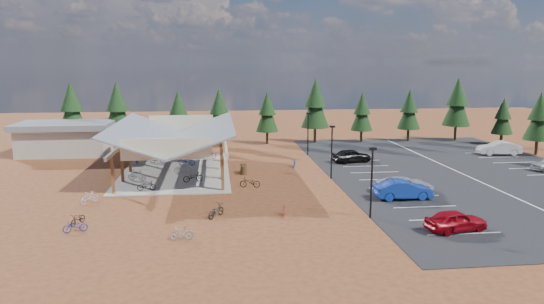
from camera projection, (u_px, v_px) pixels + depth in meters
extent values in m
plane|color=#582617|center=(282.00, 185.00, 43.98)|extent=(140.00, 140.00, 0.00)
cube|color=black|center=(459.00, 173.00, 48.99)|extent=(27.00, 44.00, 0.04)
cube|color=gray|center=(177.00, 171.00, 49.68)|extent=(10.60, 18.60, 0.10)
cube|color=brown|center=(113.00, 176.00, 40.67)|extent=(0.25, 0.25, 3.00)
cube|color=brown|center=(122.00, 166.00, 44.77)|extent=(0.25, 0.25, 3.00)
cube|color=brown|center=(130.00, 157.00, 48.87)|extent=(0.25, 0.25, 3.00)
cube|color=brown|center=(136.00, 150.00, 52.98)|extent=(0.25, 0.25, 3.00)
cube|color=brown|center=(142.00, 143.00, 57.08)|extent=(0.25, 0.25, 3.00)
cube|color=brown|center=(223.00, 173.00, 41.71)|extent=(0.25, 0.25, 3.00)
cube|color=brown|center=(222.00, 163.00, 45.81)|extent=(0.25, 0.25, 3.00)
cube|color=brown|center=(221.00, 155.00, 49.91)|extent=(0.25, 0.25, 3.00)
cube|color=brown|center=(221.00, 148.00, 54.02)|extent=(0.25, 0.25, 3.00)
cube|color=brown|center=(220.00, 142.00, 58.12)|extent=(0.25, 0.25, 3.00)
cube|color=beige|center=(125.00, 142.00, 48.56)|extent=(0.22, 18.00, 0.35)
cube|color=beige|center=(225.00, 141.00, 49.69)|extent=(0.22, 18.00, 0.35)
cube|color=slate|center=(146.00, 133.00, 48.63)|extent=(5.85, 19.40, 2.13)
cube|color=slate|center=(204.00, 132.00, 49.28)|extent=(5.85, 19.40, 2.13)
cube|color=beige|center=(167.00, 149.00, 40.18)|extent=(7.50, 0.15, 1.80)
cube|color=beige|center=(181.00, 123.00, 57.77)|extent=(7.50, 0.15, 1.80)
cube|color=#ADA593|center=(66.00, 141.00, 58.56)|extent=(10.00, 6.00, 3.20)
cube|color=slate|center=(65.00, 125.00, 58.20)|extent=(11.00, 7.00, 0.70)
cylinder|color=black|center=(371.00, 184.00, 34.32)|extent=(0.14, 0.14, 5.00)
cube|color=black|center=(373.00, 149.00, 33.86)|extent=(0.50, 0.25, 0.18)
cylinder|color=black|center=(332.00, 153.00, 46.04)|extent=(0.14, 0.14, 5.00)
cube|color=black|center=(332.00, 127.00, 45.58)|extent=(0.50, 0.25, 0.18)
cylinder|color=black|center=(308.00, 135.00, 57.76)|extent=(0.14, 0.14, 5.00)
cube|color=black|center=(308.00, 113.00, 57.30)|extent=(0.50, 0.25, 0.18)
cylinder|color=#402D17|center=(244.00, 170.00, 48.07)|extent=(0.60, 0.60, 0.90)
cylinder|color=#402D17|center=(243.00, 168.00, 48.97)|extent=(0.60, 0.60, 0.90)
cylinder|color=#382314|center=(74.00, 140.00, 62.91)|extent=(0.36, 0.36, 2.11)
cone|color=black|center=(72.00, 113.00, 62.26)|extent=(3.71, 3.71, 5.05)
cone|color=black|center=(71.00, 96.00, 61.88)|extent=(2.86, 2.86, 3.79)
cylinder|color=#382314|center=(119.00, 141.00, 62.51)|extent=(0.36, 0.36, 2.12)
cone|color=black|center=(118.00, 113.00, 61.85)|extent=(3.72, 3.72, 5.08)
cone|color=black|center=(117.00, 96.00, 61.47)|extent=(2.88, 2.88, 3.81)
cylinder|color=#382314|center=(179.00, 141.00, 63.40)|extent=(0.36, 0.36, 1.83)
cone|color=black|center=(179.00, 117.00, 62.83)|extent=(3.22, 3.22, 4.39)
cone|color=black|center=(178.00, 103.00, 62.50)|extent=(2.49, 2.49, 3.29)
cylinder|color=#382314|center=(220.00, 140.00, 63.90)|extent=(0.36, 0.36, 1.88)
cone|color=black|center=(219.00, 116.00, 63.32)|extent=(3.31, 3.31, 4.52)
cone|color=black|center=(219.00, 101.00, 62.97)|extent=(2.56, 2.56, 3.39)
cylinder|color=#382314|center=(267.00, 138.00, 66.21)|extent=(0.36, 0.36, 1.75)
cone|color=black|center=(267.00, 116.00, 65.66)|extent=(3.08, 3.08, 4.19)
cone|color=black|center=(267.00, 103.00, 65.35)|extent=(2.38, 2.38, 3.15)
cylinder|color=#382314|center=(315.00, 135.00, 67.06)|extent=(0.36, 0.36, 2.17)
cone|color=black|center=(315.00, 109.00, 66.39)|extent=(3.81, 3.81, 5.20)
cone|color=black|center=(316.00, 93.00, 65.99)|extent=(2.95, 2.95, 3.90)
cylinder|color=#382314|center=(361.00, 136.00, 67.44)|extent=(0.36, 0.36, 1.72)
cone|color=black|center=(362.00, 115.00, 66.91)|extent=(3.03, 3.03, 4.14)
cone|color=black|center=(362.00, 103.00, 66.60)|extent=(2.34, 2.34, 3.10)
cylinder|color=#382314|center=(408.00, 135.00, 68.42)|extent=(0.36, 0.36, 1.80)
cone|color=black|center=(409.00, 113.00, 67.87)|extent=(3.16, 3.16, 4.32)
cone|color=black|center=(410.00, 101.00, 67.54)|extent=(2.45, 2.45, 3.24)
cylinder|color=#382314|center=(455.00, 133.00, 68.92)|extent=(0.36, 0.36, 2.19)
cone|color=black|center=(457.00, 107.00, 68.24)|extent=(3.85, 3.85, 5.25)
cone|color=black|center=(458.00, 91.00, 67.84)|extent=(2.97, 2.97, 3.94)
cylinder|color=#382314|center=(536.00, 147.00, 58.30)|extent=(0.36, 0.36, 1.84)
cone|color=black|center=(539.00, 121.00, 57.73)|extent=(3.25, 3.25, 4.43)
cone|color=black|center=(540.00, 106.00, 57.39)|extent=(2.51, 2.51, 3.32)
cylinder|color=#382314|center=(501.00, 140.00, 65.11)|extent=(0.36, 0.36, 1.56)
cone|color=black|center=(503.00, 120.00, 64.63)|extent=(2.75, 2.75, 3.75)
cone|color=black|center=(504.00, 108.00, 64.34)|extent=(2.12, 2.12, 2.81)
imported|color=black|center=(147.00, 186.00, 41.75)|extent=(1.62, 0.60, 0.84)
imported|color=#919598|center=(137.00, 175.00, 45.17)|extent=(1.87, 1.04, 1.08)
imported|color=navy|center=(158.00, 159.00, 53.09)|extent=(1.72, 0.75, 0.88)
imported|color=maroon|center=(175.00, 153.00, 56.07)|extent=(1.92, 0.88, 1.12)
imported|color=black|center=(193.00, 177.00, 44.75)|extent=(1.93, 1.06, 0.96)
imported|color=#9BA0A3|center=(183.00, 168.00, 48.20)|extent=(1.76, 0.67, 1.03)
imported|color=navy|center=(187.00, 161.00, 51.95)|extent=(1.98, 1.17, 0.98)
imported|color=#9B260D|center=(209.00, 155.00, 55.22)|extent=(1.79, 0.69, 1.05)
imported|color=black|center=(78.00, 219.00, 33.22)|extent=(1.04, 1.66, 0.82)
imported|color=#9D9FA5|center=(89.00, 198.00, 38.30)|extent=(1.35, 1.44, 0.93)
imported|color=navy|center=(75.00, 226.00, 31.79)|extent=(1.63, 0.97, 0.81)
imported|color=maroon|center=(284.00, 210.00, 35.01)|extent=(0.69, 1.63, 0.95)
imported|color=black|center=(216.00, 211.00, 34.78)|extent=(1.57, 1.90, 0.97)
imported|color=gray|center=(182.00, 233.00, 30.39)|extent=(1.52, 0.55, 0.89)
imported|color=navy|center=(294.00, 163.00, 51.65)|extent=(0.97, 1.83, 0.91)
imported|color=black|center=(250.00, 182.00, 43.12)|extent=(1.90, 0.97, 0.95)
imported|color=maroon|center=(456.00, 221.00, 31.86)|extent=(4.34, 2.31, 1.40)
imported|color=navy|center=(403.00, 190.00, 39.35)|extent=(4.68, 1.64, 1.54)
imported|color=#A1A2A9|center=(405.00, 185.00, 41.27)|extent=(4.94, 2.37, 1.36)
imported|color=black|center=(351.00, 156.00, 53.87)|extent=(4.65, 2.62, 1.49)
imported|color=silver|center=(499.00, 148.00, 58.15)|extent=(5.12, 2.38, 1.63)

